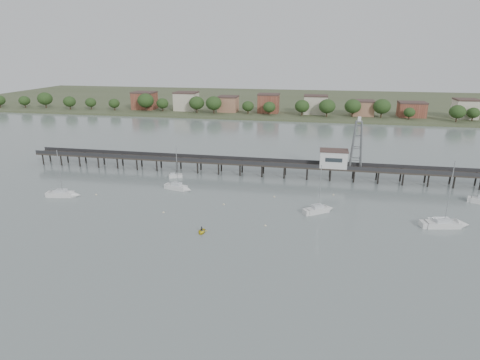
% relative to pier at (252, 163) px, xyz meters
% --- Properties ---
extents(ground_plane, '(500.00, 500.00, 0.00)m').
position_rel_pier_xyz_m(ground_plane, '(0.00, -60.00, -3.79)').
color(ground_plane, slate).
rests_on(ground_plane, ground).
extents(pier, '(150.00, 5.00, 5.50)m').
position_rel_pier_xyz_m(pier, '(0.00, 0.00, 0.00)').
color(pier, '#2D2823').
rests_on(pier, ground).
extents(pier_building, '(8.40, 5.40, 5.30)m').
position_rel_pier_xyz_m(pier_building, '(25.00, 0.00, 2.87)').
color(pier_building, silver).
rests_on(pier_building, ground).
extents(lattice_tower, '(3.20, 3.20, 15.50)m').
position_rel_pier_xyz_m(lattice_tower, '(31.50, 0.00, 7.31)').
color(lattice_tower, slate).
rests_on(lattice_tower, ground).
extents(sailboat_a, '(8.63, 3.81, 13.76)m').
position_rel_pier_xyz_m(sailboat_a, '(-46.30, -29.16, -3.16)').
color(sailboat_a, silver).
rests_on(sailboat_a, ground).
extents(sailboat_b, '(8.18, 4.21, 13.02)m').
position_rel_pier_xyz_m(sailboat_b, '(-17.60, -18.25, -3.15)').
color(sailboat_b, silver).
rests_on(sailboat_b, ground).
extents(sailboat_d, '(10.41, 4.87, 16.39)m').
position_rel_pier_xyz_m(sailboat_d, '(50.27, -30.30, -3.17)').
color(sailboat_d, silver).
rests_on(sailboat_d, ground).
extents(sailboat_c, '(7.62, 6.24, 12.79)m').
position_rel_pier_xyz_m(sailboat_c, '(21.73, -27.00, -3.15)').
color(sailboat_c, silver).
rests_on(sailboat_c, ground).
extents(white_tender, '(4.48, 3.12, 1.61)m').
position_rel_pier_xyz_m(white_tender, '(-23.06, -7.29, -3.30)').
color(white_tender, silver).
rests_on(white_tender, ground).
extents(yellow_dinghy, '(2.12, 0.68, 2.94)m').
position_rel_pier_xyz_m(yellow_dinghy, '(-3.94, -43.80, -3.79)').
color(yellow_dinghy, yellow).
rests_on(yellow_dinghy, ground).
extents(dinghy_occupant, '(0.82, 1.30, 0.29)m').
position_rel_pier_xyz_m(dinghy_occupant, '(-3.94, -43.80, -3.79)').
color(dinghy_occupant, black).
rests_on(dinghy_occupant, ground).
extents(mooring_buoys, '(89.40, 24.08, 0.39)m').
position_rel_pier_xyz_m(mooring_buoys, '(5.01, -26.98, -3.71)').
color(mooring_buoys, beige).
rests_on(mooring_buoys, ground).
extents(far_shore, '(500.00, 170.00, 10.40)m').
position_rel_pier_xyz_m(far_shore, '(0.36, 179.58, -2.85)').
color(far_shore, '#475133').
rests_on(far_shore, ground).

